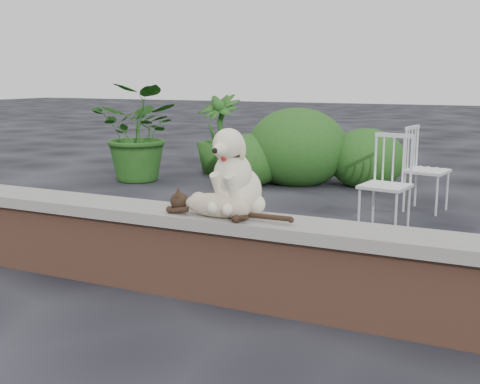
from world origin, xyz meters
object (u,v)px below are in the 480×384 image
at_px(chair_b, 385,184).
at_px(potted_plant_a, 141,133).
at_px(cat, 217,204).
at_px(potted_plant_b, 219,134).
at_px(dog, 239,170).
at_px(chair_e, 427,169).

relative_size(chair_b, potted_plant_a, 0.68).
bearing_deg(cat, chair_b, 81.15).
bearing_deg(potted_plant_b, potted_plant_a, -123.29).
height_order(dog, cat, dog).
height_order(cat, potted_plant_a, potted_plant_a).
bearing_deg(potted_plant_a, cat, -49.60).
relative_size(cat, chair_e, 1.11).
relative_size(dog, chair_e, 0.62).
height_order(potted_plant_a, potted_plant_b, potted_plant_a).
xyz_separation_m(chair_b, potted_plant_a, (-3.78, 1.43, 0.22)).
bearing_deg(dog, potted_plant_b, 124.69).
bearing_deg(dog, chair_b, 82.17).
xyz_separation_m(dog, potted_plant_a, (-3.25, 3.58, -0.18)).
distance_m(chair_b, potted_plant_a, 4.05).
bearing_deg(cat, potted_plant_b, 123.18).
distance_m(cat, chair_e, 3.54).
bearing_deg(chair_e, cat, 176.90).
distance_m(dog, potted_plant_a, 4.84).
height_order(dog, chair_e, dog).
relative_size(cat, potted_plant_a, 0.75).
relative_size(dog, potted_plant_b, 0.48).
bearing_deg(dog, chair_e, 83.10).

